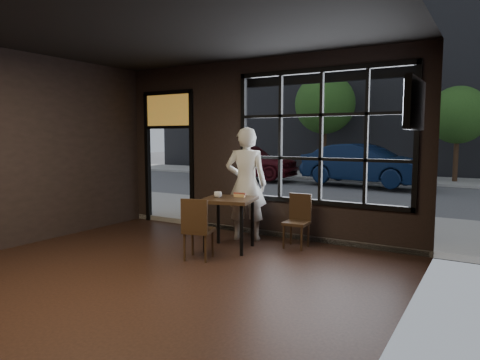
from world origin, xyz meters
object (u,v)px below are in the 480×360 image
Objects in this scene: cafe_table at (229,224)px; navy_car at (364,164)px; chair_near at (199,228)px; man at (246,184)px.

cafe_table is 0.19× the size of navy_car.
man reaches higher than chair_near.
navy_car reaches higher than chair_near.
cafe_table is 0.70m from chair_near.
man reaches higher than navy_car.
cafe_table is at bearing -113.35° from chair_near.
chair_near is 10.26m from navy_car.
cafe_table is 0.91× the size of chair_near.
cafe_table is 0.43× the size of man.
man is (-0.02, 1.42, 0.52)m from chair_near.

